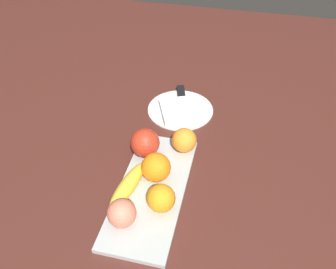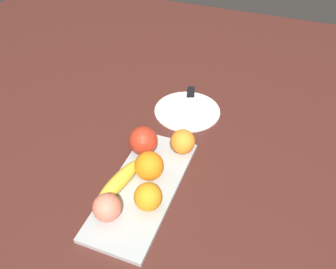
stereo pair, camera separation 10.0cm
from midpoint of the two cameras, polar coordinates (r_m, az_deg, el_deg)
name	(u,v)px [view 2 (the right image)]	position (r m, az deg, el deg)	size (l,w,h in m)	color
ground_plane	(149,191)	(0.91, 0.10, -9.17)	(2.40, 2.40, 0.00)	#4A211B
fruit_tray	(144,187)	(0.91, -0.75, -8.57)	(0.39, 0.16, 0.01)	#B0B7B6
apple	(143,141)	(0.96, -1.03, -1.12)	(0.08, 0.08, 0.08)	red
banana	(119,181)	(0.89, -4.56, -7.53)	(0.16, 0.04, 0.04)	yellow
orange_near_apple	(183,142)	(0.97, 5.29, -1.26)	(0.07, 0.07, 0.07)	orange
orange_near_banana	(148,197)	(0.84, 0.26, -10.05)	(0.07, 0.07, 0.07)	orange
orange_center	(149,166)	(0.90, 0.16, -5.17)	(0.07, 0.07, 0.07)	orange
peach	(107,207)	(0.82, -6.22, -11.64)	(0.07, 0.07, 0.07)	#EB7D62
dinner_plate	(187,110)	(1.15, 5.57, 3.76)	(0.21, 0.21, 0.01)	white
folded_napkin	(185,111)	(1.12, 5.23, 3.58)	(0.12, 0.11, 0.02)	white
knife	(190,98)	(1.19, 6.01, 5.63)	(0.18, 0.07, 0.01)	silver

